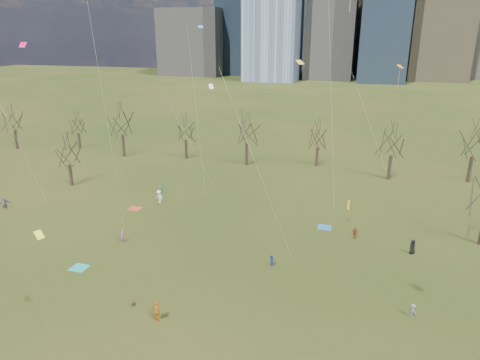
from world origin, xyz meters
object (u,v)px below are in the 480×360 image
(blanket_navy, at_px, (325,227))
(blanket_crimson, at_px, (135,209))
(blanket_teal, at_px, (79,268))
(person_4, at_px, (157,312))

(blanket_navy, xyz_separation_m, blanket_crimson, (-24.94, -1.22, 0.00))
(blanket_teal, distance_m, blanket_navy, 27.93)
(person_4, bearing_deg, blanket_teal, -6.05)
(blanket_teal, bearing_deg, blanket_crimson, 98.94)
(person_4, bearing_deg, blanket_navy, -97.97)
(blanket_teal, bearing_deg, person_4, -25.25)
(blanket_navy, bearing_deg, blanket_crimson, -177.19)
(blanket_teal, height_order, blanket_crimson, same)
(blanket_navy, distance_m, person_4, 24.57)
(blanket_crimson, bearing_deg, person_4, -56.34)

